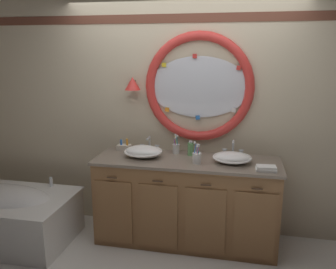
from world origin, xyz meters
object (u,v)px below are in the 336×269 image
Objects in this scene: sink_basin_left at (143,151)px; sink_basin_right at (232,158)px; toothbrush_holder_right at (197,157)px; folded_hand_towel at (266,168)px; toothbrush_holder_left at (176,148)px; soap_dispenser at (191,149)px; toiletry_basket at (124,147)px.

sink_basin_right is (0.91, 0.00, -0.01)m from sink_basin_left.
toothbrush_holder_right is 0.67m from folded_hand_towel.
soap_dispenser is at bearing -14.86° from toothbrush_holder_left.
sink_basin_left is 1.04× the size of sink_basin_right.
sink_basin_left is 0.58m from toothbrush_holder_right.
toothbrush_holder_left reaches higher than folded_hand_towel.
folded_hand_towel is at bearing -27.09° from sink_basin_right.
sink_basin_right is 0.36m from folded_hand_towel.
soap_dispenser is at bearing 20.30° from sink_basin_left.
toiletry_basket reaches higher than folded_hand_towel.
toothbrush_holder_left is at bearing 35.58° from sink_basin_left.
sink_basin_right is at bearing 0.00° from sink_basin_left.
folded_hand_towel is 1.57m from toiletry_basket.
toothbrush_holder_left is at bearing -0.72° from toiletry_basket.
folded_hand_towel is 1.27× the size of toiletry_basket.
soap_dispenser reaches higher than folded_hand_towel.
sink_basin_left is at bearing -180.00° from sink_basin_right.
toothbrush_holder_right reaches higher than toothbrush_holder_left.
soap_dispenser is at bearing 111.21° from toothbrush_holder_right.
sink_basin_right is 1.81× the size of toothbrush_holder_left.
toothbrush_holder_left reaches higher than sink_basin_right.
toothbrush_holder_left reaches higher than toiletry_basket.
toiletry_basket is at bearing 165.59° from folded_hand_towel.
folded_hand_towel is (0.32, -0.16, -0.03)m from sink_basin_right.
toiletry_basket is (-0.59, 0.01, -0.03)m from toothbrush_holder_left.
soap_dispenser is 1.10× the size of toiletry_basket.
sink_basin_left is 1.24m from folded_hand_towel.
toothbrush_holder_right is at bearing -7.84° from sink_basin_left.
toothbrush_holder_left is at bearing 131.66° from toothbrush_holder_right.
toothbrush_holder_right reaches higher than soap_dispenser.
toiletry_basket is (-0.86, 0.31, -0.03)m from toothbrush_holder_right.
folded_hand_towel is at bearing -14.41° from toiletry_basket.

